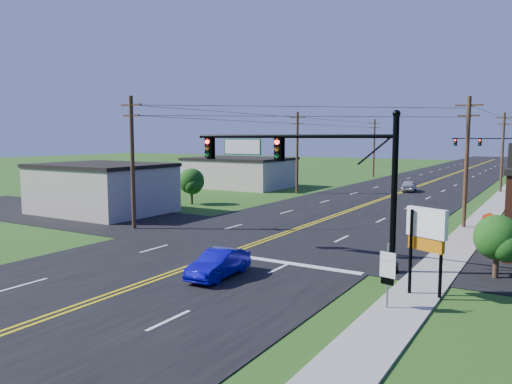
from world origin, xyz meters
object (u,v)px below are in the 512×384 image
Objects in this scene: stop_sign at (489,226)px; route_sign at (388,271)px; signal_mast_main at (305,168)px; blue_car at (219,264)px; signal_mast_far at (486,147)px.

route_sign is at bearing -85.40° from stop_sign.
signal_mast_main reaches higher than route_sign.
blue_car is 1.55× the size of stop_sign.
route_sign is (5.61, -77.02, -3.10)m from signal_mast_far.
blue_car is at bearing -112.18° from signal_mast_main.
signal_mast_far is 2.97× the size of blue_car.
signal_mast_main is 4.73× the size of stop_sign.
route_sign is 1.04× the size of stop_sign.
signal_mast_far is at bearing 89.92° from signal_mast_main.
signal_mast_far is 4.42× the size of route_sign.
signal_mast_main is 10.04m from stop_sign.
route_sign is at bearing -4.73° from blue_car.
blue_car is (-1.95, -4.78, -4.14)m from signal_mast_main.
signal_mast_far is 77.29m from route_sign.
signal_mast_far is at bearing 106.93° from route_sign.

